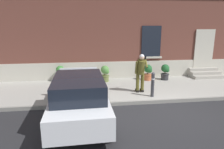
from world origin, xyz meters
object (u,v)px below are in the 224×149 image
hatchback_car_white (79,97)px  planter_terracotta (148,72)px  planter_olive (105,73)px  planter_charcoal (165,72)px  bollard_far_left (69,87)px  person_on_phone (141,71)px  planter_cream (61,73)px  bollard_near_person (153,84)px

hatchback_car_white → planter_terracotta: size_ratio=4.77×
planter_olive → planter_charcoal: same height
bollard_far_left → planter_olive: bearing=57.1°
bollard_far_left → planter_charcoal: 5.59m
hatchback_car_white → planter_charcoal: (4.57, 4.01, -0.18)m
planter_terracotta → bollard_far_left: bearing=-147.6°
bollard_far_left → planter_charcoal: bearing=26.9°
bollard_far_left → planter_terracotta: 4.77m
person_on_phone → planter_olive: bearing=118.0°
person_on_phone → planter_cream: person_on_phone is taller
person_on_phone → planter_terracotta: size_ratio=2.02×
bollard_near_person → bollard_far_left: size_ratio=1.00×
person_on_phone → planter_olive: (-1.37, 2.01, -0.54)m
bollard_far_left → planter_terracotta: bollard_far_left is taller
planter_terracotta → planter_charcoal: size_ratio=1.00×
hatchback_car_white → person_on_phone: (2.64, 2.08, 0.36)m
planter_terracotta → planter_charcoal: bearing=-1.4°
hatchback_car_white → planter_terracotta: (3.60, 4.03, -0.18)m
hatchback_car_white → person_on_phone: person_on_phone is taller
planter_terracotta → planter_charcoal: (0.96, -0.02, 0.00)m
bollard_near_person → person_on_phone: 0.83m
planter_cream → planter_terracotta: (4.68, -0.31, 0.00)m
bollard_far_left → planter_terracotta: (4.03, 2.55, -0.11)m
person_on_phone → planter_olive: 2.49m
hatchback_car_white → planter_charcoal: bearing=41.3°
hatchback_car_white → planter_olive: size_ratio=4.77×
planter_olive → person_on_phone: bearing=-55.6°
bollard_far_left → planter_cream: bollard_far_left is taller
planter_terracotta → planter_cream: bearing=176.2°
planter_cream → planter_olive: same height
person_on_phone → planter_olive: person_on_phone is taller
bollard_near_person → planter_olive: bollard_near_person is taller
person_on_phone → planter_cream: 4.38m
hatchback_car_white → bollard_near_person: (3.00, 1.48, -0.08)m
hatchback_car_white → planter_olive: (1.26, 4.09, -0.18)m
planter_terracotta → planter_olive: bearing=178.7°
person_on_phone → planter_charcoal: person_on_phone is taller
hatchback_car_white → bollard_far_left: bearing=105.9°
bollard_near_person → person_on_phone: size_ratio=0.60×
planter_olive → planter_cream: bearing=173.8°
hatchback_car_white → planter_cream: hatchback_car_white is taller
planter_olive → planter_charcoal: size_ratio=1.00×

